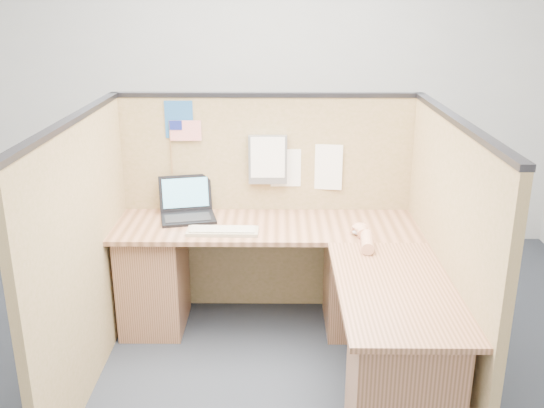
{
  "coord_description": "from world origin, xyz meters",
  "views": [
    {
      "loc": [
        0.07,
        -2.97,
        2.11
      ],
      "look_at": [
        0.04,
        0.5,
        0.93
      ],
      "focal_mm": 40.0,
      "sensor_mm": 36.0,
      "label": 1
    }
  ],
  "objects_px": {
    "mouse": "(360,231)",
    "laptop": "(189,207)",
    "l_desk": "(296,300)",
    "keyboard": "(223,231)"
  },
  "relations": [
    {
      "from": "mouse",
      "to": "laptop",
      "type": "bearing_deg",
      "value": 163.54
    },
    {
      "from": "laptop",
      "to": "l_desk",
      "type": "bearing_deg",
      "value": -50.85
    },
    {
      "from": "l_desk",
      "to": "laptop",
      "type": "height_order",
      "value": "laptop"
    },
    {
      "from": "l_desk",
      "to": "mouse",
      "type": "distance_m",
      "value": 0.58
    },
    {
      "from": "laptop",
      "to": "keyboard",
      "type": "height_order",
      "value": "laptop"
    },
    {
      "from": "laptop",
      "to": "keyboard",
      "type": "distance_m",
      "value": 0.4
    },
    {
      "from": "l_desk",
      "to": "laptop",
      "type": "bearing_deg",
      "value": 141.95
    },
    {
      "from": "keyboard",
      "to": "mouse",
      "type": "bearing_deg",
      "value": -0.34
    },
    {
      "from": "laptop",
      "to": "mouse",
      "type": "distance_m",
      "value": 1.15
    },
    {
      "from": "laptop",
      "to": "keyboard",
      "type": "relative_size",
      "value": 0.91
    }
  ]
}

